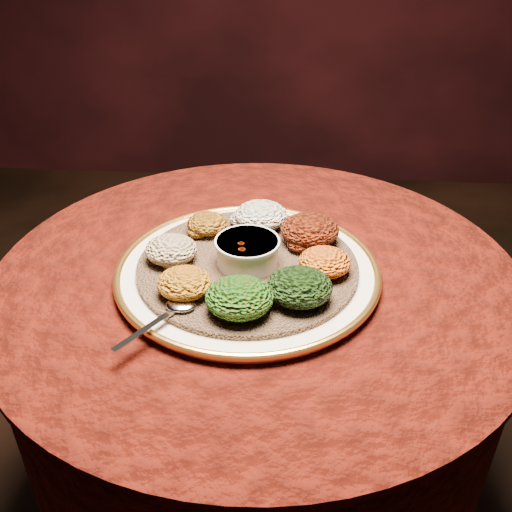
{
  "coord_description": "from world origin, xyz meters",
  "views": [
    {
      "loc": [
        0.06,
        -0.86,
        1.32
      ],
      "look_at": [
        -0.0,
        0.0,
        0.76
      ],
      "focal_mm": 40.0,
      "sensor_mm": 36.0,
      "label": 1
    }
  ],
  "objects": [
    {
      "name": "table",
      "position": [
        0.0,
        0.0,
        0.55
      ],
      "size": [
        0.96,
        0.96,
        0.73
      ],
      "color": "black",
      "rests_on": "ground"
    },
    {
      "name": "platter",
      "position": [
        -0.02,
        -0.03,
        0.75
      ],
      "size": [
        0.47,
        0.47,
        0.02
      ],
      "rotation": [
        0.0,
        0.0,
        -0.05
      ],
      "color": "silver",
      "rests_on": "table"
    },
    {
      "name": "injera",
      "position": [
        -0.02,
        -0.03,
        0.76
      ],
      "size": [
        0.42,
        0.42,
        0.01
      ],
      "primitive_type": "cylinder",
      "rotation": [
        0.0,
        0.0,
        -0.07
      ],
      "color": "brown",
      "rests_on": "platter"
    },
    {
      "name": "stew_bowl",
      "position": [
        -0.02,
        -0.03,
        0.79
      ],
      "size": [
        0.11,
        0.11,
        0.05
      ],
      "color": "silver",
      "rests_on": "injera"
    },
    {
      "name": "spoon",
      "position": [
        -0.11,
        -0.17,
        0.77
      ],
      "size": [
        0.1,
        0.13,
        0.01
      ],
      "rotation": [
        0.0,
        0.0,
        -2.17
      ],
      "color": "silver",
      "rests_on": "injera"
    },
    {
      "name": "portion_ayib",
      "position": [
        -0.0,
        0.11,
        0.79
      ],
      "size": [
        0.1,
        0.1,
        0.05
      ],
      "primitive_type": "ellipsoid",
      "color": "silver",
      "rests_on": "injera"
    },
    {
      "name": "portion_kitfo",
      "position": [
        0.09,
        0.05,
        0.79
      ],
      "size": [
        0.11,
        0.1,
        0.05
      ],
      "primitive_type": "ellipsoid",
      "color": "black",
      "rests_on": "injera"
    },
    {
      "name": "portion_tikil",
      "position": [
        0.12,
        -0.05,
        0.78
      ],
      "size": [
        0.09,
        0.09,
        0.04
      ],
      "primitive_type": "ellipsoid",
      "color": "#B4630F",
      "rests_on": "injera"
    },
    {
      "name": "portion_gomen",
      "position": [
        0.08,
        -0.13,
        0.79
      ],
      "size": [
        0.11,
        0.1,
        0.05
      ],
      "primitive_type": "ellipsoid",
      "color": "black",
      "rests_on": "injera"
    },
    {
      "name": "portion_mixveg",
      "position": [
        -0.02,
        -0.16,
        0.79
      ],
      "size": [
        0.11,
        0.1,
        0.05
      ],
      "primitive_type": "ellipsoid",
      "color": "#8E2C09",
      "rests_on": "injera"
    },
    {
      "name": "portion_kik",
      "position": [
        -0.11,
        -0.12,
        0.78
      ],
      "size": [
        0.09,
        0.09,
        0.04
      ],
      "primitive_type": "ellipsoid",
      "color": "#AB5E0F",
      "rests_on": "injera"
    },
    {
      "name": "portion_timatim",
      "position": [
        -0.15,
        -0.03,
        0.78
      ],
      "size": [
        0.09,
        0.09,
        0.04
      ],
      "primitive_type": "ellipsoid",
      "color": "maroon",
      "rests_on": "injera"
    },
    {
      "name": "portion_shiro",
      "position": [
        -0.1,
        0.08,
        0.78
      ],
      "size": [
        0.08,
        0.07,
        0.04
      ],
      "primitive_type": "ellipsoid",
      "color": "#84570F",
      "rests_on": "injera"
    }
  ]
}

